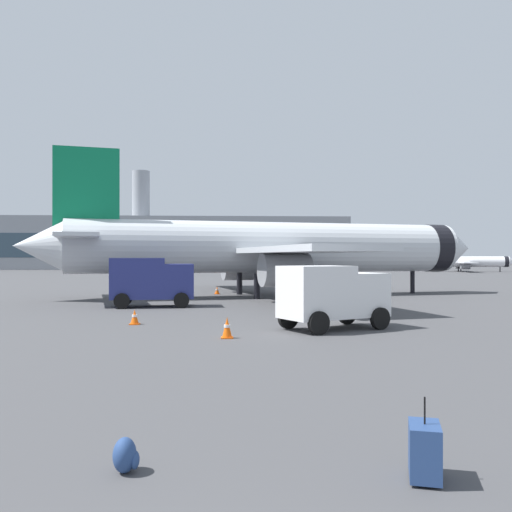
% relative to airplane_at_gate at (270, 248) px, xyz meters
% --- Properties ---
extents(airplane_at_gate, '(35.45, 32.25, 10.50)m').
position_rel_airplane_at_gate_xyz_m(airplane_at_gate, '(0.00, 0.00, 0.00)').
color(airplane_at_gate, silver).
rests_on(airplane_at_gate, ground).
extents(airplane_taxiing, '(19.55, 17.78, 5.79)m').
position_rel_airplane_at_gate_xyz_m(airplane_taxiing, '(44.96, 67.50, -1.64)').
color(airplane_taxiing, white).
rests_on(airplane_taxiing, ground).
extents(service_truck, '(5.01, 2.96, 2.90)m').
position_rel_airplane_at_gate_xyz_m(service_truck, '(-7.78, -8.48, -2.05)').
color(service_truck, navy).
rests_on(service_truck, ground).
extents(cargo_van, '(4.83, 3.86, 2.60)m').
position_rel_airplane_at_gate_xyz_m(cargo_van, '(1.01, -19.16, -2.21)').
color(cargo_van, white).
rests_on(cargo_van, ground).
extents(safety_cone_near, '(0.44, 0.44, 0.63)m').
position_rel_airplane_at_gate_xyz_m(safety_cone_near, '(-4.04, 2.42, -3.35)').
color(safety_cone_near, '#F2590C').
rests_on(safety_cone_near, ground).
extents(safety_cone_mid, '(0.44, 0.44, 0.77)m').
position_rel_airplane_at_gate_xyz_m(safety_cone_mid, '(2.69, 4.94, -3.28)').
color(safety_cone_mid, '#F2590C').
rests_on(safety_cone_mid, ground).
extents(safety_cone_far, '(0.44, 0.44, 0.77)m').
position_rel_airplane_at_gate_xyz_m(safety_cone_far, '(-3.30, -21.39, -3.28)').
color(safety_cone_far, '#F2590C').
rests_on(safety_cone_far, ground).
extents(safety_cone_outer, '(0.44, 0.44, 0.66)m').
position_rel_airplane_at_gate_xyz_m(safety_cone_outer, '(-7.33, -17.11, -3.33)').
color(safety_cone_outer, '#F2590C').
rests_on(safety_cone_outer, ground).
extents(rolling_suitcase, '(0.57, 0.73, 1.10)m').
position_rel_airplane_at_gate_xyz_m(rolling_suitcase, '(-0.72, -34.28, -3.27)').
color(rolling_suitcase, navy).
rests_on(rolling_suitcase, ground).
extents(traveller_backpack, '(0.36, 0.40, 0.48)m').
position_rel_airplane_at_gate_xyz_m(traveller_backpack, '(-4.71, -33.80, -3.42)').
color(traveller_backpack, navy).
rests_on(traveller_backpack, ground).
extents(terminal_building, '(95.72, 19.59, 24.77)m').
position_rel_airplane_at_gate_xyz_m(terminal_building, '(-21.18, 99.31, 2.85)').
color(terminal_building, gray).
rests_on(terminal_building, ground).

